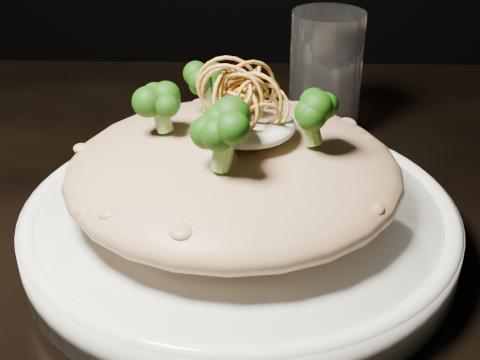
% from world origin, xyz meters
% --- Properties ---
extents(table, '(1.10, 0.80, 0.75)m').
position_xyz_m(table, '(0.00, 0.00, 0.67)').
color(table, black).
rests_on(table, ground).
extents(plate, '(0.32, 0.32, 0.03)m').
position_xyz_m(plate, '(-0.01, -0.01, 0.77)').
color(plate, white).
rests_on(plate, table).
extents(risotto, '(0.24, 0.24, 0.05)m').
position_xyz_m(risotto, '(-0.01, -0.01, 0.81)').
color(risotto, brown).
rests_on(risotto, plate).
extents(broccoli, '(0.14, 0.14, 0.05)m').
position_xyz_m(broccoli, '(-0.02, -0.01, 0.86)').
color(broccoli, black).
rests_on(broccoli, risotto).
extents(cheese, '(0.07, 0.07, 0.02)m').
position_xyz_m(cheese, '(-0.00, -0.01, 0.85)').
color(cheese, silver).
rests_on(cheese, risotto).
extents(shallots, '(0.07, 0.07, 0.04)m').
position_xyz_m(shallots, '(-0.01, -0.01, 0.88)').
color(shallots, brown).
rests_on(shallots, cheese).
extents(drinking_glass, '(0.09, 0.09, 0.12)m').
position_xyz_m(drinking_glass, '(0.07, 0.19, 0.81)').
color(drinking_glass, silver).
rests_on(drinking_glass, table).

